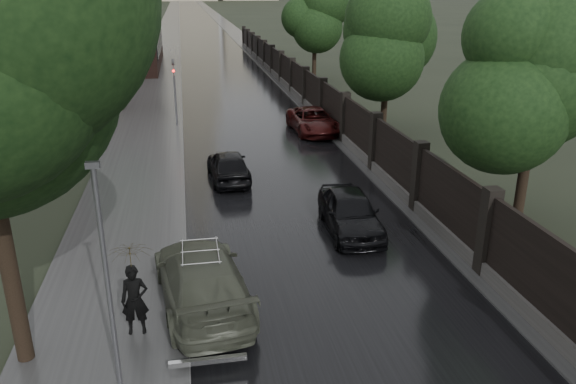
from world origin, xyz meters
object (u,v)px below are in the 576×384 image
(traffic_light, at_px, (175,87))
(car_right_near, at_px, (350,212))
(tree_left_far, at_px, (113,31))
(hatchback_left, at_px, (228,165))
(tree_right_b, at_px, (388,43))
(lamp_post, at_px, (108,283))
(volga_sedan, at_px, (202,279))
(tree_right_a, at_px, (537,86))
(car_right_far, at_px, (313,121))
(tree_right_c, at_px, (315,23))
(pedestrian_umbrella, at_px, (131,264))

(traffic_light, xyz_separation_m, car_right_near, (5.90, -16.32, -1.67))
(tree_left_far, relative_size, hatchback_left, 1.84)
(tree_right_b, distance_m, car_right_near, 15.17)
(tree_right_b, distance_m, lamp_post, 24.33)
(volga_sedan, bearing_deg, tree_right_b, -129.72)
(tree_right_a, relative_size, volga_sedan, 1.32)
(tree_right_b, relative_size, car_right_far, 1.41)
(tree_right_b, relative_size, traffic_light, 1.75)
(lamp_post, xyz_separation_m, hatchback_left, (3.33, 13.28, -1.99))
(tree_right_b, bearing_deg, tree_left_far, 152.70)
(tree_left_far, xyz_separation_m, lamp_post, (2.60, -28.50, -2.57))
(tree_left_far, height_order, tree_right_b, tree_left_far)
(tree_left_far, xyz_separation_m, tree_right_c, (15.50, 10.00, -0.29))
(car_right_far, bearing_deg, volga_sedan, -113.83)
(pedestrian_umbrella, bearing_deg, tree_right_a, 20.80)
(traffic_light, height_order, pedestrian_umbrella, traffic_light)
(tree_right_b, xyz_separation_m, lamp_post, (-12.90, -20.50, -2.28))
(hatchback_left, relative_size, pedestrian_umbrella, 1.45)
(tree_right_b, bearing_deg, pedestrian_umbrella, -124.55)
(tree_left_far, relative_size, pedestrian_umbrella, 2.68)
(tree_right_b, xyz_separation_m, pedestrian_umbrella, (-12.69, -18.43, -2.95))
(lamp_post, xyz_separation_m, car_right_far, (8.80, 20.83, -1.98))
(volga_sedan, bearing_deg, traffic_light, -94.91)
(lamp_post, distance_m, traffic_light, 23.52)
(volga_sedan, bearing_deg, pedestrian_umbrella, 30.29)
(lamp_post, relative_size, car_right_far, 1.02)
(traffic_light, height_order, volga_sedan, traffic_light)
(tree_left_far, relative_size, car_right_far, 1.48)
(tree_right_b, bearing_deg, car_right_near, -113.88)
(tree_right_a, xyz_separation_m, car_right_far, (-4.10, 14.33, -4.26))
(volga_sedan, xyz_separation_m, hatchback_left, (1.52, 9.99, -0.09))
(hatchback_left, bearing_deg, lamp_post, 73.17)
(tree_right_a, bearing_deg, car_right_near, 173.49)
(tree_right_c, height_order, traffic_light, tree_right_c)
(volga_sedan, relative_size, hatchback_left, 1.32)
(hatchback_left, xyz_separation_m, pedestrian_umbrella, (-3.12, -11.21, 1.31))
(tree_right_b, bearing_deg, traffic_light, 165.76)
(tree_right_b, bearing_deg, tree_right_a, -90.00)
(volga_sedan, bearing_deg, tree_right_c, -114.41)
(tree_right_c, distance_m, hatchback_left, 27.31)
(hatchback_left, bearing_deg, pedestrian_umbrella, 71.70)
(tree_right_b, xyz_separation_m, hatchback_left, (-9.57, -7.22, -4.27))
(pedestrian_umbrella, bearing_deg, volga_sedan, 38.79)
(tree_right_b, height_order, car_right_far, tree_right_b)
(tree_right_a, xyz_separation_m, traffic_light, (-11.80, 16.99, -2.55))
(tree_left_far, xyz_separation_m, traffic_light, (3.70, -5.01, -2.84))
(volga_sedan, xyz_separation_m, car_right_far, (6.99, 17.54, -0.08))
(tree_right_b, distance_m, hatchback_left, 12.72)
(traffic_light, bearing_deg, tree_right_b, -14.24)
(car_right_near, bearing_deg, traffic_light, 112.24)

